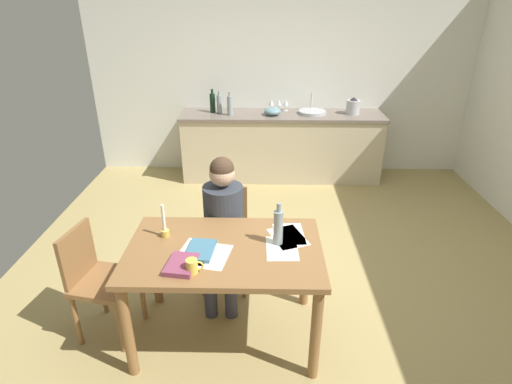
% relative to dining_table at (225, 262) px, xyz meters
% --- Properties ---
extents(ground_plane, '(5.20, 5.20, 0.04)m').
position_rel_dining_table_xyz_m(ground_plane, '(0.50, 0.78, -0.67)').
color(ground_plane, tan).
extents(wall_back, '(5.20, 0.12, 2.60)m').
position_rel_dining_table_xyz_m(wall_back, '(0.50, 3.38, 0.65)').
color(wall_back, silver).
rests_on(wall_back, ground).
extents(kitchen_counter, '(2.68, 0.64, 0.90)m').
position_rel_dining_table_xyz_m(kitchen_counter, '(0.50, 3.02, -0.20)').
color(kitchen_counter, beige).
rests_on(kitchen_counter, ground).
extents(dining_table, '(1.32, 0.84, 0.76)m').
position_rel_dining_table_xyz_m(dining_table, '(0.00, 0.00, 0.00)').
color(dining_table, olive).
rests_on(dining_table, ground).
extents(chair_at_table, '(0.40, 0.40, 0.86)m').
position_rel_dining_table_xyz_m(chair_at_table, '(-0.06, 0.66, -0.17)').
color(chair_at_table, olive).
rests_on(chair_at_table, ground).
extents(person_seated, '(0.32, 0.59, 1.19)m').
position_rel_dining_table_xyz_m(person_seated, '(-0.06, 0.51, 0.03)').
color(person_seated, '#333842').
rests_on(person_seated, ground).
extents(chair_side_empty, '(0.47, 0.47, 0.86)m').
position_rel_dining_table_xyz_m(chair_side_empty, '(-0.92, 0.03, -0.17)').
color(chair_side_empty, olive).
rests_on(chair_side_empty, ground).
extents(coffee_mug, '(0.11, 0.07, 0.09)m').
position_rel_dining_table_xyz_m(coffee_mug, '(-0.17, -0.27, 0.16)').
color(coffee_mug, '#F2CC4C').
rests_on(coffee_mug, dining_table).
extents(candlestick, '(0.06, 0.06, 0.25)m').
position_rel_dining_table_xyz_m(candlestick, '(-0.43, 0.14, 0.18)').
color(candlestick, gold).
rests_on(candlestick, dining_table).
extents(book_magazine, '(0.20, 0.26, 0.03)m').
position_rel_dining_table_xyz_m(book_magazine, '(-0.25, -0.22, 0.13)').
color(book_magazine, '#8B3E5B').
rests_on(book_magazine, dining_table).
extents(book_cookery, '(0.20, 0.27, 0.03)m').
position_rel_dining_table_xyz_m(book_cookery, '(-0.15, -0.05, 0.13)').
color(book_cookery, teal).
rests_on(book_cookery, dining_table).
extents(paper_letter, '(0.27, 0.34, 0.00)m').
position_rel_dining_table_xyz_m(paper_letter, '(-0.19, -0.05, 0.11)').
color(paper_letter, white).
rests_on(paper_letter, dining_table).
extents(paper_bill, '(0.23, 0.31, 0.00)m').
position_rel_dining_table_xyz_m(paper_bill, '(0.45, 0.19, 0.11)').
color(paper_bill, white).
rests_on(paper_bill, dining_table).
extents(paper_envelope, '(0.30, 0.35, 0.00)m').
position_rel_dining_table_xyz_m(paper_envelope, '(0.44, 0.15, 0.11)').
color(paper_envelope, white).
rests_on(paper_envelope, dining_table).
extents(paper_receipt, '(0.26, 0.33, 0.00)m').
position_rel_dining_table_xyz_m(paper_receipt, '(-0.07, -0.09, 0.11)').
color(paper_receipt, white).
rests_on(paper_receipt, dining_table).
extents(paper_notice, '(0.22, 0.30, 0.00)m').
position_rel_dining_table_xyz_m(paper_notice, '(0.39, 0.00, 0.11)').
color(paper_notice, white).
rests_on(paper_notice, dining_table).
extents(wine_bottle_on_table, '(0.06, 0.06, 0.31)m').
position_rel_dining_table_xyz_m(wine_bottle_on_table, '(0.36, 0.07, 0.24)').
color(wine_bottle_on_table, '#8C999E').
rests_on(wine_bottle_on_table, dining_table).
extents(sink_unit, '(0.36, 0.36, 0.24)m').
position_rel_dining_table_xyz_m(sink_unit, '(0.90, 3.02, 0.27)').
color(sink_unit, '#B2B7BC').
rests_on(sink_unit, kitchen_counter).
extents(bottle_oil, '(0.07, 0.07, 0.30)m').
position_rel_dining_table_xyz_m(bottle_oil, '(-0.43, 3.07, 0.38)').
color(bottle_oil, black).
rests_on(bottle_oil, kitchen_counter).
extents(bottle_vinegar, '(0.07, 0.07, 0.29)m').
position_rel_dining_table_xyz_m(bottle_vinegar, '(-0.33, 3.01, 0.37)').
color(bottle_vinegar, '#8C999E').
rests_on(bottle_vinegar, kitchen_counter).
extents(bottle_wine_red, '(0.07, 0.07, 0.31)m').
position_rel_dining_table_xyz_m(bottle_wine_red, '(-0.18, 2.92, 0.38)').
color(bottle_wine_red, '#8C999E').
rests_on(bottle_wine_red, kitchen_counter).
extents(mixing_bowl, '(0.22, 0.22, 0.10)m').
position_rel_dining_table_xyz_m(mixing_bowl, '(0.37, 2.94, 0.30)').
color(mixing_bowl, '#668C99').
rests_on(mixing_bowl, kitchen_counter).
extents(stovetop_kettle, '(0.18, 0.18, 0.22)m').
position_rel_dining_table_xyz_m(stovetop_kettle, '(1.42, 3.02, 0.35)').
color(stovetop_kettle, '#B7BABF').
rests_on(stovetop_kettle, kitchen_counter).
extents(wine_glass_near_sink, '(0.07, 0.07, 0.15)m').
position_rel_dining_table_xyz_m(wine_glass_near_sink, '(0.55, 3.17, 0.36)').
color(wine_glass_near_sink, silver).
rests_on(wine_glass_near_sink, kitchen_counter).
extents(wine_glass_by_kettle, '(0.07, 0.07, 0.15)m').
position_rel_dining_table_xyz_m(wine_glass_by_kettle, '(0.46, 3.17, 0.36)').
color(wine_glass_by_kettle, silver).
rests_on(wine_glass_by_kettle, kitchen_counter).
extents(wine_glass_back_left, '(0.07, 0.07, 0.15)m').
position_rel_dining_table_xyz_m(wine_glass_back_left, '(0.36, 3.17, 0.36)').
color(wine_glass_back_left, silver).
rests_on(wine_glass_back_left, kitchen_counter).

